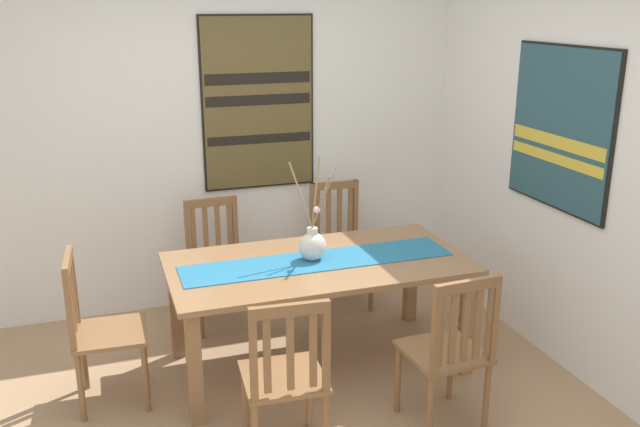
{
  "coord_description": "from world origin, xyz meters",
  "views": [
    {
      "loc": [
        -1.0,
        -3.26,
        2.31
      ],
      "look_at": [
        0.34,
        0.71,
        1.0
      ],
      "focal_mm": 38.18,
      "sensor_mm": 36.0,
      "label": 1
    }
  ],
  "objects": [
    {
      "name": "ground_plane",
      "position": [
        0.0,
        0.0,
        -0.01
      ],
      "size": [
        6.4,
        6.4,
        0.03
      ],
      "primitive_type": "cube",
      "color": "#A37F5B"
    },
    {
      "name": "wall_back",
      "position": [
        0.0,
        1.86,
        1.35
      ],
      "size": [
        6.4,
        0.12,
        2.7
      ],
      "primitive_type": "cube",
      "color": "silver",
      "rests_on": "ground_plane"
    },
    {
      "name": "wall_side",
      "position": [
        1.86,
        0.0,
        1.35
      ],
      "size": [
        0.12,
        6.4,
        2.7
      ],
      "primitive_type": "cube",
      "color": "silver",
      "rests_on": "ground_plane"
    },
    {
      "name": "dining_table",
      "position": [
        0.28,
        0.57,
        0.64
      ],
      "size": [
        1.89,
        0.98,
        0.73
      ],
      "color": "#8E6642",
      "rests_on": "ground_plane"
    },
    {
      "name": "table_runner",
      "position": [
        0.28,
        0.57,
        0.74
      ],
      "size": [
        1.74,
        0.36,
        0.01
      ],
      "primitive_type": "cube",
      "color": "#236B93",
      "rests_on": "dining_table"
    },
    {
      "name": "centerpiece_vase",
      "position": [
        0.25,
        0.59,
        0.85
      ],
      "size": [
        0.31,
        0.19,
        0.67
      ],
      "color": "silver",
      "rests_on": "dining_table"
    },
    {
      "name": "chair_0",
      "position": [
        -1.07,
        0.56,
        0.48
      ],
      "size": [
        0.44,
        0.44,
        0.95
      ],
      "color": "brown",
      "rests_on": "ground_plane"
    },
    {
      "name": "chair_1",
      "position": [
        -0.22,
        1.42,
        0.48
      ],
      "size": [
        0.44,
        0.44,
        0.93
      ],
      "color": "brown",
      "rests_on": "ground_plane"
    },
    {
      "name": "chair_2",
      "position": [
        -0.19,
        -0.3,
        0.48
      ],
      "size": [
        0.45,
        0.45,
        0.95
      ],
      "color": "brown",
      "rests_on": "ground_plane"
    },
    {
      "name": "chair_3",
      "position": [
        0.74,
        -0.34,
        0.5
      ],
      "size": [
        0.45,
        0.45,
        0.95
      ],
      "color": "brown",
      "rests_on": "ground_plane"
    },
    {
      "name": "chair_4",
      "position": [
        0.75,
        1.45,
        0.5
      ],
      "size": [
        0.43,
        0.43,
        0.96
      ],
      "color": "brown",
      "rests_on": "ground_plane"
    },
    {
      "name": "painting_on_back_wall",
      "position": [
        0.21,
        1.79,
        1.57
      ],
      "size": [
        0.87,
        0.05,
        1.31
      ],
      "color": "black"
    },
    {
      "name": "painting_on_side_wall",
      "position": [
        1.79,
        0.27,
        1.55
      ],
      "size": [
        0.05,
        0.96,
        1.03
      ],
      "color": "black"
    }
  ]
}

